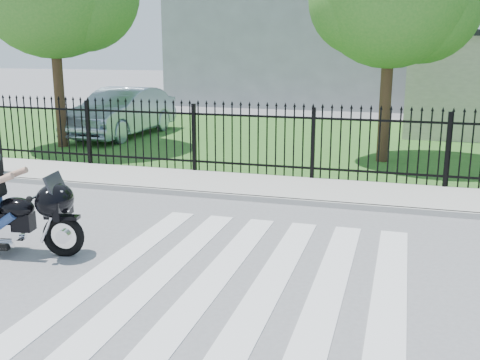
# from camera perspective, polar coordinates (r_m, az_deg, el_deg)

# --- Properties ---
(ground) EXTENTS (120.00, 120.00, 0.00)m
(ground) POSITION_cam_1_polar(r_m,az_deg,el_deg) (8.01, 0.24, -10.16)
(ground) COLOR slate
(ground) RESTS_ON ground
(crosswalk) EXTENTS (5.00, 5.50, 0.01)m
(crosswalk) POSITION_cam_1_polar(r_m,az_deg,el_deg) (8.01, 0.24, -10.12)
(crosswalk) COLOR silver
(crosswalk) RESTS_ON ground
(sidewalk) EXTENTS (40.00, 2.00, 0.12)m
(sidewalk) POSITION_cam_1_polar(r_m,az_deg,el_deg) (12.62, 6.57, -1.02)
(sidewalk) COLOR #ADAAA3
(sidewalk) RESTS_ON ground
(curb) EXTENTS (40.00, 0.12, 0.12)m
(curb) POSITION_cam_1_polar(r_m,az_deg,el_deg) (11.67, 5.72, -2.22)
(curb) COLOR #ADAAA3
(curb) RESTS_ON ground
(grass_strip) EXTENTS (40.00, 12.00, 0.02)m
(grass_strip) POSITION_cam_1_polar(r_m,az_deg,el_deg) (19.42, 10.16, 3.86)
(grass_strip) COLOR #2B5F20
(grass_strip) RESTS_ON ground
(iron_fence) EXTENTS (26.00, 0.04, 1.80)m
(iron_fence) POSITION_cam_1_polar(r_m,az_deg,el_deg) (13.40, 7.41, 3.50)
(iron_fence) COLOR black
(iron_fence) RESTS_ON ground
(parked_car) EXTENTS (2.05, 5.25, 1.70)m
(parked_car) POSITION_cam_1_polar(r_m,az_deg,el_deg) (20.62, -11.91, 6.76)
(parked_car) COLOR #91A5B6
(parked_car) RESTS_ON grass_strip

